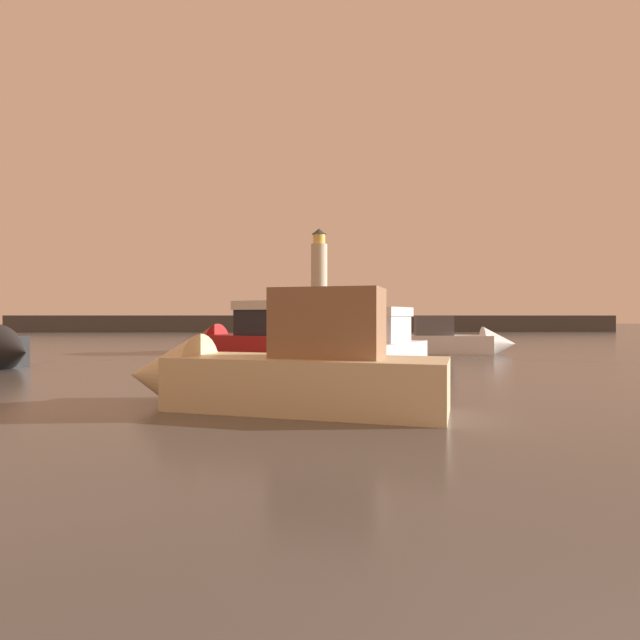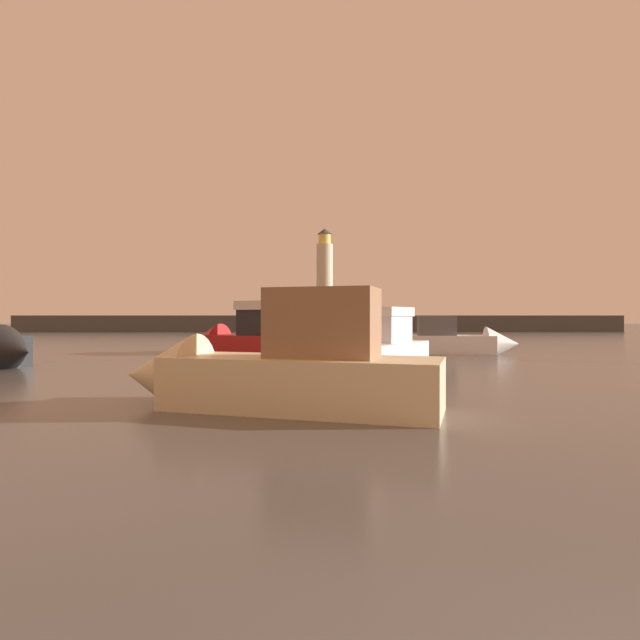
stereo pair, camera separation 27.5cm
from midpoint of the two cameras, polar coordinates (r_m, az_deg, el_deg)
The scene contains 7 objects.
ground_plane at distance 34.95m, azimuth 2.05°, elevation -2.92°, with size 220.00×220.00×0.00m, color #4C4742.
breakwater at distance 68.33m, azimuth 0.31°, elevation -0.40°, with size 79.52×4.05×2.16m, color #423F3D.
lighthouse at distance 68.57m, azimuth 0.64°, elevation 5.10°, with size 2.16×2.16×11.60m.
motorboat_0 at distance 11.36m, azimuth -5.74°, elevation -5.68°, with size 7.63×4.23×2.98m.
motorboat_1 at distance 19.49m, azimuth 6.72°, elevation -3.31°, with size 4.96×6.42×2.69m.
motorboat_2 at distance 28.93m, azimuth 15.72°, elevation -2.25°, with size 6.66×2.75×2.45m.
motorboat_4 at distance 28.97m, azimuth -8.53°, elevation -1.86°, with size 7.34×5.60×3.38m.
Camera 2 is at (-2.03, -1.37, 2.01)m, focal length 28.77 mm.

